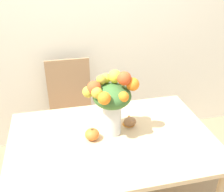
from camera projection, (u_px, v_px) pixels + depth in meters
wall_back at (84, 8)px, 2.30m from camera, size 8.00×0.06×2.70m
dining_table at (112, 151)px, 1.69m from camera, size 1.27×0.85×0.75m
flower_vase at (112, 100)px, 1.57m from camera, size 0.33×0.25×0.42m
pumpkin at (92, 134)px, 1.61m from camera, size 0.09×0.09×0.08m
turkey_figurine at (129, 120)px, 1.74m from camera, size 0.09×0.12×0.07m
dining_chair_near_window at (72, 111)px, 2.43m from camera, size 0.42×0.42×0.94m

